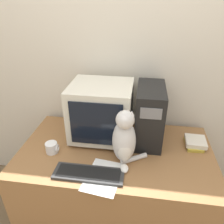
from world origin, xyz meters
The scene contains 10 objects.
wall_back centered at (0.00, 0.86, 1.25)m, with size 7.00×0.05×2.50m.
desk centered at (0.00, 0.40, 0.37)m, with size 1.41×0.80×0.73m.
crt_monitor centered at (-0.13, 0.55, 0.96)m, with size 0.45×0.40×0.44m.
computer_tower centered at (0.23, 0.57, 0.95)m, with size 0.20×0.40×0.43m.
keyboard centered at (-0.14, 0.12, 0.74)m, with size 0.45×0.14×0.02m.
cat centered at (0.07, 0.30, 0.90)m, with size 0.26×0.27×0.40m.
book_stack centered at (0.58, 0.53, 0.76)m, with size 0.15×0.17×0.05m.
pen centered at (-0.21, 0.18, 0.74)m, with size 0.14×0.04×0.01m.
paper_sheet centered at (-0.04, 0.12, 0.73)m, with size 0.25×0.32×0.00m.
mug centered at (-0.45, 0.30, 0.77)m, with size 0.09×0.09×0.08m.
Camera 1 is at (0.16, -0.86, 1.75)m, focal length 35.00 mm.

